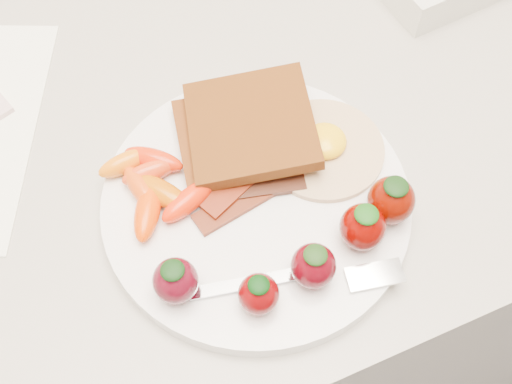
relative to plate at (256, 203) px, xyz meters
name	(u,v)px	position (x,y,z in m)	size (l,w,h in m)	color
counter	(236,271)	(0.02, 0.13, -0.46)	(2.00, 0.60, 0.90)	gray
plate	(256,203)	(0.00, 0.00, 0.00)	(0.27, 0.27, 0.02)	white
toast_lower	(233,138)	(0.00, 0.06, 0.02)	(0.10, 0.10, 0.01)	#3E280E
toast_upper	(251,125)	(0.02, 0.06, 0.03)	(0.11, 0.11, 0.01)	#461D08
fried_egg	(324,147)	(0.08, 0.02, 0.01)	(0.12, 0.12, 0.02)	beige
bacon_strips	(246,189)	(-0.01, 0.01, 0.01)	(0.11, 0.07, 0.01)	#390C04
baby_carrots	(154,185)	(-0.08, 0.04, 0.02)	(0.09, 0.10, 0.02)	red
strawberries	(312,246)	(0.02, -0.07, 0.03)	(0.23, 0.07, 0.05)	#4A0713
fork	(311,278)	(0.01, -0.09, 0.01)	(0.17, 0.06, 0.00)	silver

